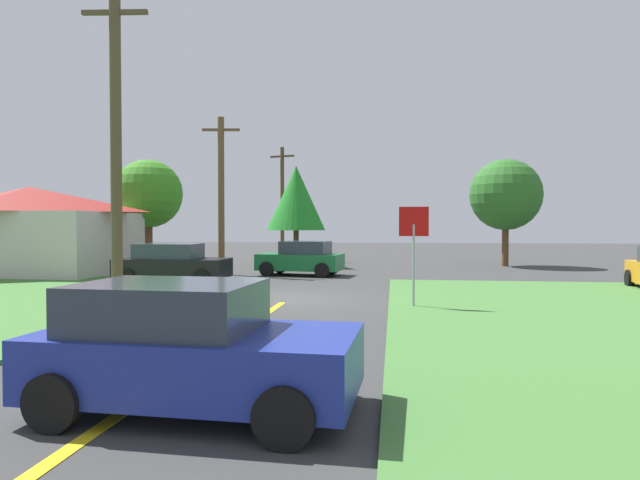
% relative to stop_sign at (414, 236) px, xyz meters
% --- Properties ---
extents(ground_plane, '(120.00, 120.00, 0.00)m').
position_rel_stop_sign_xyz_m(ground_plane, '(-3.91, 1.64, -2.06)').
color(ground_plane, '#393939').
extents(lane_stripe_center, '(0.20, 14.00, 0.01)m').
position_rel_stop_sign_xyz_m(lane_stripe_center, '(-3.91, -6.36, -2.05)').
color(lane_stripe_center, yellow).
rests_on(lane_stripe_center, ground).
extents(stop_sign, '(0.83, 0.09, 2.88)m').
position_rel_stop_sign_xyz_m(stop_sign, '(0.00, 0.00, 0.00)').
color(stop_sign, '#9EA0A8').
rests_on(stop_sign, ground).
extents(parked_car_near_building, '(4.44, 2.25, 1.62)m').
position_rel_stop_sign_xyz_m(parked_car_near_building, '(-9.45, 5.56, -1.25)').
color(parked_car_near_building, black).
rests_on(parked_car_near_building, ground).
extents(car_approaching_junction, '(4.13, 2.54, 1.62)m').
position_rel_stop_sign_xyz_m(car_approaching_junction, '(-4.87, 9.92, -1.25)').
color(car_approaching_junction, '#196B33').
rests_on(car_approaching_junction, ground).
extents(car_behind_on_main_road, '(4.05, 2.31, 1.62)m').
position_rel_stop_sign_xyz_m(car_behind_on_main_road, '(-3.09, -9.12, -1.25)').
color(car_behind_on_main_road, navy).
rests_on(car_behind_on_main_road, ground).
extents(utility_pole_near, '(1.80, 0.30, 8.83)m').
position_rel_stop_sign_xyz_m(utility_pole_near, '(-8.08, -1.53, 2.47)').
color(utility_pole_near, brown).
rests_on(utility_pole_near, ground).
extents(utility_pole_mid, '(1.80, 0.35, 7.54)m').
position_rel_stop_sign_xyz_m(utility_pole_mid, '(-8.78, 9.89, 1.83)').
color(utility_pole_mid, brown).
rests_on(utility_pole_mid, ground).
extents(utility_pole_far, '(1.77, 0.60, 7.70)m').
position_rel_stop_sign_xyz_m(utility_pole_far, '(-8.12, 21.32, 1.95)').
color(utility_pole_far, '#503C24').
rests_on(utility_pole_far, ground).
extents(oak_tree_left, '(3.35, 3.35, 5.79)m').
position_rel_stop_sign_xyz_m(oak_tree_left, '(-6.12, 15.43, 1.87)').
color(oak_tree_left, brown).
rests_on(oak_tree_left, ground).
extents(pine_tree_center, '(4.12, 4.12, 6.21)m').
position_rel_stop_sign_xyz_m(pine_tree_center, '(5.86, 17.42, 2.08)').
color(pine_tree_center, brown).
rests_on(pine_tree_center, ground).
extents(oak_tree_right, '(3.69, 3.69, 5.93)m').
position_rel_stop_sign_xyz_m(oak_tree_right, '(-13.77, 12.72, 2.01)').
color(oak_tree_right, brown).
rests_on(oak_tree_right, ground).
extents(barn, '(9.05, 6.23, 4.23)m').
position_rel_stop_sign_xyz_m(barn, '(-17.99, 8.72, 0.06)').
color(barn, beige).
rests_on(barn, ground).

